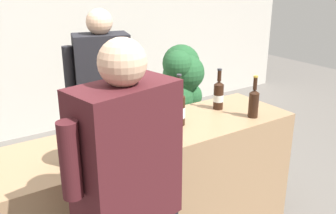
{
  "coord_description": "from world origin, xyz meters",
  "views": [
    {
      "loc": [
        -1.2,
        -2.0,
        1.92
      ],
      "look_at": [
        0.14,
        0.0,
        1.06
      ],
      "focal_mm": 40.61,
      "sensor_mm": 36.0,
      "label": 1
    }
  ],
  "objects_px": {
    "wine_bottle_7": "(180,109)",
    "wine_bottle_2": "(164,122)",
    "wine_bottle_0": "(159,107)",
    "person_server": "(105,120)",
    "wine_glass": "(137,122)",
    "wine_bottle_6": "(98,119)",
    "wine_bottle_5": "(254,102)",
    "potted_shrub": "(181,82)",
    "wine_bottle_3": "(88,128)",
    "ice_bucket": "(80,144)",
    "wine_bottle_1": "(219,95)",
    "wine_bottle_8": "(100,116)",
    "wine_bottle_4": "(179,99)"
  },
  "relations": [
    {
      "from": "wine_bottle_7",
      "to": "wine_bottle_2",
      "type": "bearing_deg",
      "value": -145.86
    },
    {
      "from": "wine_bottle_0",
      "to": "person_server",
      "type": "bearing_deg",
      "value": 110.51
    },
    {
      "from": "wine_glass",
      "to": "wine_bottle_6",
      "type": "bearing_deg",
      "value": 140.77
    },
    {
      "from": "wine_bottle_5",
      "to": "wine_bottle_7",
      "type": "height_order",
      "value": "wine_bottle_7"
    },
    {
      "from": "potted_shrub",
      "to": "person_server",
      "type": "bearing_deg",
      "value": -150.27
    },
    {
      "from": "wine_bottle_3",
      "to": "ice_bucket",
      "type": "height_order",
      "value": "wine_bottle_3"
    },
    {
      "from": "wine_bottle_6",
      "to": "wine_bottle_7",
      "type": "height_order",
      "value": "wine_bottle_6"
    },
    {
      "from": "wine_bottle_1",
      "to": "wine_bottle_2",
      "type": "xyz_separation_m",
      "value": [
        -0.68,
        -0.27,
        0.02
      ]
    },
    {
      "from": "wine_bottle_3",
      "to": "wine_bottle_6",
      "type": "xyz_separation_m",
      "value": [
        0.1,
        0.07,
        0.01
      ]
    },
    {
      "from": "wine_bottle_0",
      "to": "wine_bottle_8",
      "type": "height_order",
      "value": "wine_bottle_0"
    },
    {
      "from": "wine_bottle_5",
      "to": "wine_bottle_8",
      "type": "distance_m",
      "value": 1.11
    },
    {
      "from": "wine_bottle_5",
      "to": "wine_glass",
      "type": "height_order",
      "value": "wine_bottle_5"
    },
    {
      "from": "wine_bottle_4",
      "to": "wine_bottle_5",
      "type": "bearing_deg",
      "value": -41.85
    },
    {
      "from": "wine_bottle_7",
      "to": "ice_bucket",
      "type": "relative_size",
      "value": 1.44
    },
    {
      "from": "potted_shrub",
      "to": "wine_bottle_2",
      "type": "bearing_deg",
      "value": -128.93
    },
    {
      "from": "wine_bottle_0",
      "to": "wine_bottle_7",
      "type": "relative_size",
      "value": 1.11
    },
    {
      "from": "wine_bottle_1",
      "to": "wine_glass",
      "type": "distance_m",
      "value": 0.83
    },
    {
      "from": "wine_bottle_7",
      "to": "wine_bottle_8",
      "type": "height_order",
      "value": "wine_bottle_7"
    },
    {
      "from": "wine_glass",
      "to": "wine_bottle_2",
      "type": "bearing_deg",
      "value": -35.95
    },
    {
      "from": "wine_bottle_7",
      "to": "wine_glass",
      "type": "distance_m",
      "value": 0.38
    },
    {
      "from": "wine_bottle_1",
      "to": "wine_bottle_5",
      "type": "bearing_deg",
      "value": -71.06
    },
    {
      "from": "wine_bottle_3",
      "to": "ice_bucket",
      "type": "xyz_separation_m",
      "value": [
        -0.12,
        -0.16,
        -0.01
      ]
    },
    {
      "from": "wine_bottle_2",
      "to": "wine_bottle_5",
      "type": "distance_m",
      "value": 0.77
    },
    {
      "from": "wine_bottle_6",
      "to": "person_server",
      "type": "relative_size",
      "value": 0.21
    },
    {
      "from": "wine_bottle_0",
      "to": "wine_bottle_1",
      "type": "xyz_separation_m",
      "value": [
        0.55,
        0.02,
        -0.01
      ]
    },
    {
      "from": "wine_bottle_4",
      "to": "potted_shrub",
      "type": "xyz_separation_m",
      "value": [
        0.81,
        1.11,
        -0.26
      ]
    },
    {
      "from": "wine_bottle_4",
      "to": "wine_bottle_0",
      "type": "bearing_deg",
      "value": -156.86
    },
    {
      "from": "wine_bottle_0",
      "to": "potted_shrub",
      "type": "bearing_deg",
      "value": 48.93
    },
    {
      "from": "wine_bottle_0",
      "to": "potted_shrub",
      "type": "relative_size",
      "value": 0.31
    },
    {
      "from": "wine_bottle_1",
      "to": "person_server",
      "type": "distance_m",
      "value": 0.91
    },
    {
      "from": "wine_bottle_5",
      "to": "wine_bottle_7",
      "type": "xyz_separation_m",
      "value": [
        -0.53,
        0.17,
        0.0
      ]
    },
    {
      "from": "wine_glass",
      "to": "wine_bottle_7",
      "type": "bearing_deg",
      "value": 9.6
    },
    {
      "from": "wine_bottle_0",
      "to": "wine_bottle_2",
      "type": "height_order",
      "value": "wine_bottle_0"
    },
    {
      "from": "wine_bottle_3",
      "to": "wine_bottle_4",
      "type": "distance_m",
      "value": 0.81
    },
    {
      "from": "wine_bottle_1",
      "to": "wine_bottle_8",
      "type": "bearing_deg",
      "value": 175.01
    },
    {
      "from": "wine_bottle_7",
      "to": "wine_bottle_8",
      "type": "xyz_separation_m",
      "value": [
        -0.52,
        0.19,
        -0.0
      ]
    },
    {
      "from": "wine_glass",
      "to": "person_server",
      "type": "distance_m",
      "value": 0.69
    },
    {
      "from": "wine_bottle_1",
      "to": "person_server",
      "type": "bearing_deg",
      "value": 146.74
    },
    {
      "from": "wine_bottle_3",
      "to": "wine_bottle_6",
      "type": "bearing_deg",
      "value": 35.83
    },
    {
      "from": "wine_bottle_3",
      "to": "wine_bottle_8",
      "type": "distance_m",
      "value": 0.22
    },
    {
      "from": "wine_bottle_4",
      "to": "wine_bottle_8",
      "type": "bearing_deg",
      "value": -179.64
    },
    {
      "from": "wine_bottle_4",
      "to": "potted_shrub",
      "type": "height_order",
      "value": "wine_bottle_4"
    },
    {
      "from": "wine_bottle_6",
      "to": "wine_bottle_8",
      "type": "relative_size",
      "value": 1.1
    },
    {
      "from": "wine_bottle_1",
      "to": "wine_bottle_6",
      "type": "distance_m",
      "value": 1.01
    },
    {
      "from": "wine_bottle_2",
      "to": "wine_bottle_0",
      "type": "bearing_deg",
      "value": 63.35
    },
    {
      "from": "wine_bottle_7",
      "to": "person_server",
      "type": "relative_size",
      "value": 0.19
    },
    {
      "from": "wine_bottle_5",
      "to": "wine_glass",
      "type": "relative_size",
      "value": 1.64
    },
    {
      "from": "ice_bucket",
      "to": "potted_shrub",
      "type": "relative_size",
      "value": 0.19
    },
    {
      "from": "wine_bottle_1",
      "to": "ice_bucket",
      "type": "distance_m",
      "value": 1.24
    },
    {
      "from": "wine_bottle_0",
      "to": "wine_bottle_6",
      "type": "relative_size",
      "value": 1.03
    }
  ]
}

